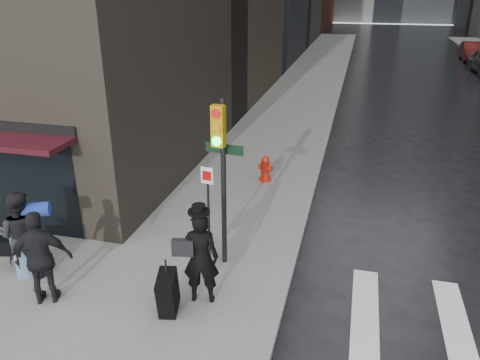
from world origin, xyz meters
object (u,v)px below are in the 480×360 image
object	(u,v)px
man_greycoat	(41,258)
traffic_light	(220,163)
man_overcoat	(194,263)
man_jeans	(21,234)
fire_hydrant	(265,170)
parked_car_5	(472,51)

from	to	relation	value
man_greycoat	traffic_light	bearing A→B (deg)	-166.54
man_overcoat	traffic_light	xyz separation A→B (m)	(0.11, 1.41, 1.47)
man_jeans	fire_hydrant	bearing A→B (deg)	-137.16
man_overcoat	parked_car_5	bearing A→B (deg)	-119.19
man_jeans	traffic_light	xyz separation A→B (m)	(3.81, 1.36, 1.40)
man_overcoat	parked_car_5	world-z (taller)	man_overcoat
man_jeans	parked_car_5	size ratio (longest dim) A/B	0.44
fire_hydrant	traffic_light	bearing A→B (deg)	-89.95
man_overcoat	man_jeans	bearing A→B (deg)	-12.32
traffic_light	fire_hydrant	distance (m)	5.11
man_greycoat	parked_car_5	size ratio (longest dim) A/B	0.44
parked_car_5	man_overcoat	bearing A→B (deg)	-105.43
man_jeans	traffic_light	size ratio (longest dim) A/B	0.51
man_jeans	fire_hydrant	size ratio (longest dim) A/B	2.32
man_overcoat	fire_hydrant	xyz separation A→B (m)	(0.10, 6.12, -0.50)
man_jeans	man_overcoat	bearing A→B (deg)	164.15
man_greycoat	fire_hydrant	xyz separation A→B (m)	(2.83, 6.78, -0.59)
man_overcoat	parked_car_5	size ratio (longest dim) A/B	0.48
man_greycoat	fire_hydrant	world-z (taller)	man_greycoat
man_greycoat	parked_car_5	distance (m)	38.15
man_greycoat	fire_hydrant	size ratio (longest dim) A/B	2.36
man_greycoat	man_overcoat	bearing A→B (deg)	170.85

